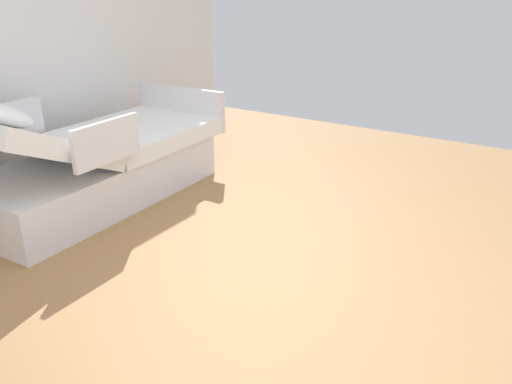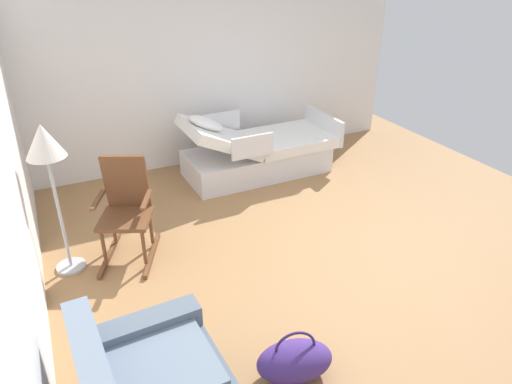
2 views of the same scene
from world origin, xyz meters
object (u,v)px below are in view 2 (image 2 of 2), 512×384
rocking_chair (127,210)px  floor_lamp (46,152)px  duffel_bag (295,361)px  hospital_bed (257,153)px

rocking_chair → floor_lamp: floor_lamp is taller
floor_lamp → rocking_chair: bearing=-89.9°
rocking_chair → floor_lamp: size_ratio=0.71×
rocking_chair → duffel_bag: (-2.08, -0.73, -0.35)m
hospital_bed → duffel_bag: hospital_bed is taller
hospital_bed → floor_lamp: bearing=115.0°
hospital_bed → rocking_chair: (-1.21, 1.99, 0.20)m
hospital_bed → rocking_chair: size_ratio=2.01×
rocking_chair → duffel_bag: bearing=-160.7°
rocking_chair → floor_lamp: bearing=90.1°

